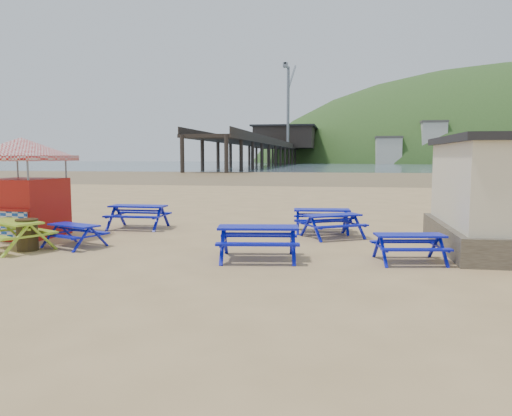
% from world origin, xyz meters
% --- Properties ---
extents(ground, '(400.00, 400.00, 0.00)m').
position_xyz_m(ground, '(0.00, 0.00, 0.00)').
color(ground, tan).
rests_on(ground, ground).
extents(wet_sand, '(400.00, 400.00, 0.00)m').
position_xyz_m(wet_sand, '(0.00, 55.00, 0.00)').
color(wet_sand, olive).
rests_on(wet_sand, ground).
extents(sea, '(400.00, 400.00, 0.00)m').
position_xyz_m(sea, '(0.00, 170.00, 0.01)').
color(sea, '#465764').
rests_on(sea, ground).
extents(picnic_table_blue_a, '(2.01, 1.62, 0.84)m').
position_xyz_m(picnic_table_blue_a, '(-3.16, 3.27, 0.42)').
color(picnic_table_blue_a, '#071CB1').
rests_on(picnic_table_blue_a, ground).
extents(picnic_table_blue_b, '(2.03, 1.70, 0.79)m').
position_xyz_m(picnic_table_blue_b, '(3.42, 3.48, 0.40)').
color(picnic_table_blue_b, '#071CB1').
rests_on(picnic_table_blue_b, ground).
extents(picnic_table_blue_c, '(2.27, 2.15, 0.75)m').
position_xyz_m(picnic_table_blue_c, '(3.81, 2.35, 0.38)').
color(picnic_table_blue_c, '#071CB1').
rests_on(picnic_table_blue_c, ground).
extents(picnic_table_blue_d, '(1.92, 1.75, 0.66)m').
position_xyz_m(picnic_table_blue_d, '(-3.47, -0.59, 0.33)').
color(picnic_table_blue_d, '#071CB1').
rests_on(picnic_table_blue_d, ground).
extents(picnic_table_blue_e, '(2.21, 1.88, 0.84)m').
position_xyz_m(picnic_table_blue_e, '(2.02, -1.42, 0.42)').
color(picnic_table_blue_e, '#071CB1').
rests_on(picnic_table_blue_e, ground).
extents(picnic_table_blue_f, '(1.86, 1.59, 0.69)m').
position_xyz_m(picnic_table_blue_f, '(5.73, -1.12, 0.35)').
color(picnic_table_blue_f, '#071CB1').
rests_on(picnic_table_blue_f, ground).
extents(picnic_table_yellow, '(2.46, 2.30, 0.82)m').
position_xyz_m(picnic_table_yellow, '(-4.89, -1.28, 0.41)').
color(picnic_table_yellow, '#97C12A').
rests_on(picnic_table_yellow, ground).
extents(ice_cream_kiosk, '(3.81, 3.81, 3.20)m').
position_xyz_m(ice_cream_kiosk, '(-6.03, 0.88, 2.01)').
color(ice_cream_kiosk, '#A61712').
rests_on(ice_cream_kiosk, ground).
extents(litter_bin, '(0.60, 0.60, 0.87)m').
position_xyz_m(litter_bin, '(-4.46, -1.30, 0.44)').
color(litter_bin, '#3E3016').
rests_on(litter_bin, ground).
extents(pier, '(24.00, 220.00, 39.29)m').
position_xyz_m(pier, '(-17.99, 178.23, 5.46)').
color(pier, black).
rests_on(pier, ground).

